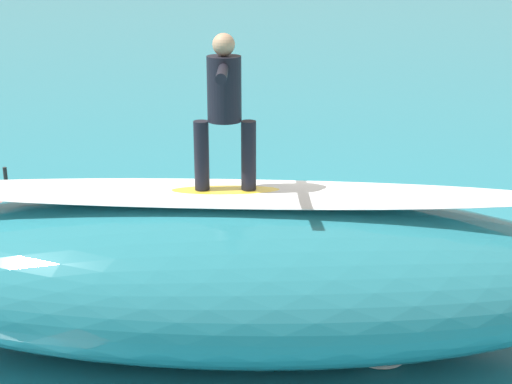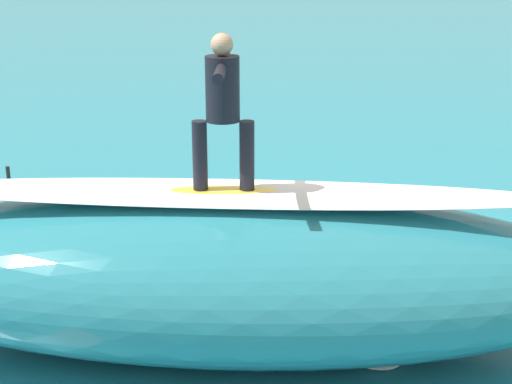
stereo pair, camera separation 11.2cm
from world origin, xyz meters
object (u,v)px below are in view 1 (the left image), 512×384
(surfer_riding, at_px, (224,101))
(buoy_marker, at_px, (9,212))
(surfboard_riding, at_px, (226,193))
(surfboard_paddling, at_px, (278,247))
(surfer_paddling, at_px, (270,238))

(surfer_riding, bearing_deg, buoy_marker, -45.28)
(surfboard_riding, height_order, surfboard_paddling, surfboard_riding)
(surfer_riding, relative_size, surfboard_paddling, 0.71)
(surfboard_riding, distance_m, surfer_riding, 0.96)
(surfboard_riding, distance_m, surfer_paddling, 3.07)
(surfboard_riding, distance_m, surfboard_paddling, 3.23)
(surfboard_paddling, relative_size, buoy_marker, 2.19)
(surfboard_paddling, height_order, surfer_paddling, surfer_paddling)
(surfer_riding, distance_m, buoy_marker, 5.41)
(surfer_paddling, relative_size, buoy_marker, 1.33)
(surfboard_riding, height_order, surfer_riding, surfer_riding)
(buoy_marker, bearing_deg, surfboard_paddling, -175.83)
(surfboard_paddling, xyz_separation_m, buoy_marker, (4.11, 0.30, 0.26))
(surfboard_riding, bearing_deg, surfboard_paddling, -103.45)
(surfboard_riding, height_order, buoy_marker, surfboard_riding)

